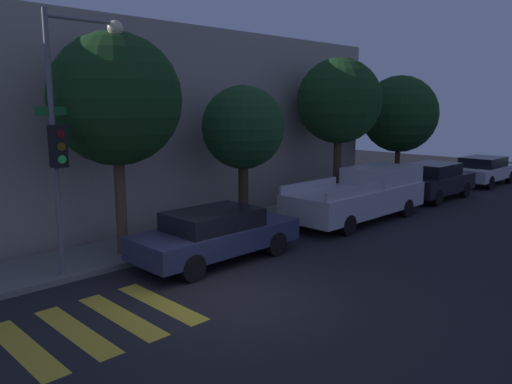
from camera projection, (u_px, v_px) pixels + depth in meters
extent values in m
plane|color=black|center=(231.00, 298.00, 10.27)|extent=(60.00, 60.00, 0.00)
cube|color=slate|center=(123.00, 251.00, 13.26)|extent=(26.00, 2.21, 0.14)
cube|color=#A89E8E|center=(45.00, 127.00, 15.85)|extent=(26.00, 6.00, 6.42)
cube|color=gold|center=(24.00, 348.00, 8.15)|extent=(0.45, 2.60, 0.00)
cube|color=gold|center=(76.00, 331.00, 8.77)|extent=(0.45, 2.60, 0.00)
cube|color=gold|center=(121.00, 316.00, 9.39)|extent=(0.45, 2.60, 0.00)
cube|color=gold|center=(161.00, 303.00, 10.00)|extent=(0.45, 2.60, 0.00)
cylinder|color=slate|center=(54.00, 150.00, 10.77)|extent=(0.12, 0.12, 5.90)
cube|color=black|center=(58.00, 146.00, 10.60)|extent=(0.30, 0.30, 0.90)
cylinder|color=#4C0C0C|center=(60.00, 134.00, 10.44)|extent=(0.18, 0.02, 0.18)
cylinder|color=#593D0A|center=(61.00, 147.00, 10.49)|extent=(0.18, 0.02, 0.18)
cylinder|color=#26E54C|center=(62.00, 160.00, 10.54)|extent=(0.18, 0.02, 0.18)
cube|color=#19662D|center=(51.00, 111.00, 10.62)|extent=(0.70, 0.02, 0.18)
cylinder|color=slate|center=(82.00, 20.00, 10.83)|extent=(1.60, 0.08, 0.08)
sphere|color=#F9E5B2|center=(115.00, 28.00, 11.41)|extent=(0.36, 0.36, 0.36)
cube|color=#2D3351|center=(217.00, 238.00, 12.61)|extent=(4.43, 1.71, 0.56)
cube|color=black|center=(213.00, 219.00, 12.44)|extent=(2.30, 1.51, 0.45)
cylinder|color=black|center=(236.00, 233.00, 14.15)|extent=(0.64, 0.22, 0.64)
cylinder|color=black|center=(276.00, 244.00, 13.08)|extent=(0.64, 0.22, 0.64)
cylinder|color=black|center=(154.00, 253.00, 12.24)|extent=(0.64, 0.22, 0.64)
cylinder|color=black|center=(192.00, 268.00, 11.17)|extent=(0.64, 0.22, 0.64)
cube|color=#BCBCC1|center=(356.00, 200.00, 16.89)|extent=(5.73, 2.01, 0.83)
cube|color=#BCBCC1|center=(382.00, 175.00, 17.86)|extent=(2.58, 1.85, 0.57)
cube|color=#BCBCC1|center=(309.00, 185.00, 16.41)|extent=(2.86, 0.08, 0.28)
cube|color=#BCBCC1|center=(354.00, 192.00, 15.18)|extent=(2.86, 0.08, 0.28)
cylinder|color=black|center=(362.00, 201.00, 18.83)|extent=(0.64, 0.22, 0.64)
cylinder|color=black|center=(406.00, 208.00, 17.55)|extent=(0.64, 0.22, 0.64)
cylinder|color=black|center=(301.00, 216.00, 16.36)|extent=(0.64, 0.22, 0.64)
cylinder|color=black|center=(348.00, 225.00, 15.08)|extent=(0.64, 0.22, 0.64)
cube|color=black|center=(433.00, 183.00, 20.84)|extent=(4.21, 1.83, 0.68)
cube|color=black|center=(433.00, 169.00, 20.66)|extent=(2.19, 1.61, 0.50)
cylinder|color=black|center=(428.00, 185.00, 22.38)|extent=(0.64, 0.22, 0.64)
cylinder|color=black|center=(465.00, 190.00, 21.23)|extent=(0.64, 0.22, 0.64)
cylinder|color=black|center=(399.00, 193.00, 20.57)|extent=(0.64, 0.22, 0.64)
cylinder|color=black|center=(437.00, 198.00, 19.42)|extent=(0.64, 0.22, 0.64)
cube|color=silver|center=(483.00, 172.00, 24.60)|extent=(4.25, 1.80, 0.57)
cube|color=black|center=(483.00, 162.00, 24.43)|extent=(2.21, 1.58, 0.47)
cylinder|color=black|center=(477.00, 174.00, 26.13)|extent=(0.64, 0.22, 0.64)
cylinder|color=black|center=(510.00, 177.00, 25.00)|extent=(0.64, 0.22, 0.64)
cylinder|color=black|center=(455.00, 179.00, 24.29)|extent=(0.64, 0.22, 0.64)
cylinder|color=black|center=(490.00, 183.00, 23.16)|extent=(0.64, 0.22, 0.64)
cylinder|color=brown|center=(121.00, 205.00, 12.68)|extent=(0.28, 0.28, 2.83)
sphere|color=#193D19|center=(116.00, 99.00, 12.21)|extent=(3.26, 3.26, 3.26)
cylinder|color=#42301E|center=(243.00, 194.00, 15.71)|extent=(0.32, 0.32, 2.26)
sphere|color=#1E4721|center=(243.00, 127.00, 15.34)|extent=(2.57, 2.57, 2.57)
cylinder|color=#4C3823|center=(337.00, 170.00, 19.09)|extent=(0.30, 0.30, 2.85)
sphere|color=#193D19|center=(339.00, 101.00, 18.64)|extent=(3.17, 3.17, 3.17)
cylinder|color=#4C3823|center=(397.00, 168.00, 22.29)|extent=(0.23, 0.23, 2.24)
sphere|color=#193D19|center=(400.00, 114.00, 21.87)|extent=(3.34, 3.34, 3.34)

